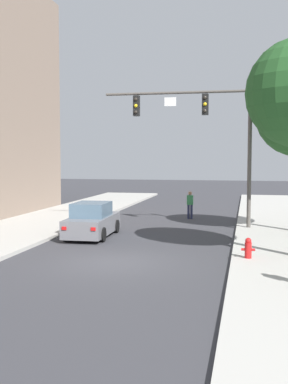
{
  "coord_description": "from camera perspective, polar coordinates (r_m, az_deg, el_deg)",
  "views": [
    {
      "loc": [
        4.52,
        -16.29,
        3.71
      ],
      "look_at": [
        -0.36,
        6.6,
        2.0
      ],
      "focal_mm": 45.61,
      "sensor_mm": 36.0,
      "label": 1
    }
  ],
  "objects": [
    {
      "name": "ground_plane",
      "position": [
        17.31,
        -3.44,
        -8.21
      ],
      "size": [
        120.0,
        120.0,
        0.0
      ],
      "primitive_type": "plane",
      "color": "#38383D"
    },
    {
      "name": "traffic_signal_mast",
      "position": [
        25.02,
        7.29,
        7.99
      ],
      "size": [
        7.51,
        0.38,
        7.5
      ],
      "color": "#514C47",
      "rests_on": "sidewalk_right"
    },
    {
      "name": "car_lead_grey",
      "position": [
        22.66,
        -6.07,
        -3.42
      ],
      "size": [
        1.95,
        4.3,
        1.6
      ],
      "color": "slate",
      "rests_on": "ground"
    },
    {
      "name": "pedestrian_crossing_road",
      "position": [
        29.1,
        5.4,
        -1.36
      ],
      "size": [
        0.36,
        0.22,
        1.64
      ],
      "color": "#232847",
      "rests_on": "ground"
    },
    {
      "name": "fire_hydrant",
      "position": [
        17.56,
        12.09,
        -6.42
      ],
      "size": [
        0.48,
        0.24,
        0.72
      ],
      "color": "red",
      "rests_on": "sidewalk_right"
    }
  ]
}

